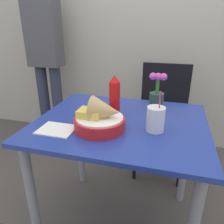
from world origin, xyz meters
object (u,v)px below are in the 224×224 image
Objects in this scene: drink_cup at (155,120)px; person_standing at (45,49)px; ketchup_bottle at (115,95)px; flower_vase at (157,95)px; chair_far_window at (163,110)px; food_basket at (101,118)px.

person_standing is at bearing 140.40° from drink_cup.
drink_cup is 1.52m from person_standing.
person_standing reaches higher than drink_cup.
flower_vase is (0.22, 0.14, -0.02)m from ketchup_bottle.
flower_vase reaches higher than drink_cup.
chair_far_window is at bearing -7.80° from person_standing.
person_standing reaches higher than food_basket.
person_standing is (-1.17, 0.16, 0.45)m from chair_far_window.
flower_vase is 0.13× the size of person_standing.
ketchup_bottle is 1.23m from person_standing.
chair_far_window reaches higher than food_basket.
chair_far_window is 4.13× the size of flower_vase.
flower_vase is 1.33m from person_standing.
person_standing reaches higher than chair_far_window.
drink_cup reaches higher than chair_far_window.
ketchup_bottle reaches higher than food_basket.
flower_vase is at bearing -30.35° from person_standing.
ketchup_bottle reaches higher than drink_cup.
person_standing is (-0.91, 1.02, 0.19)m from food_basket.
ketchup_bottle is at bearing 147.37° from drink_cup.
drink_cup reaches higher than food_basket.
person_standing is (-1.16, 0.96, 0.19)m from drink_cup.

